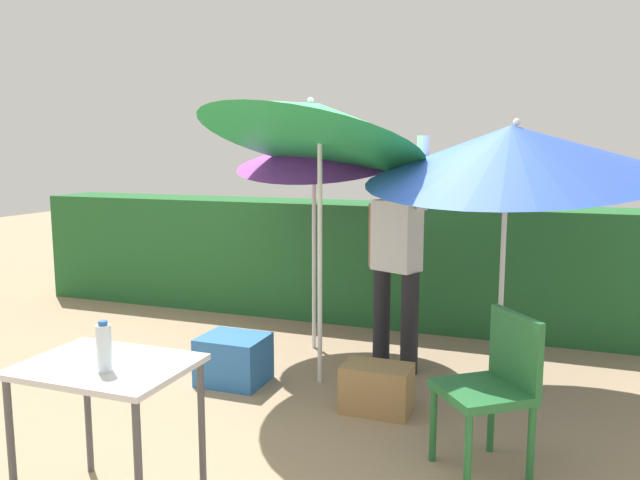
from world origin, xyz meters
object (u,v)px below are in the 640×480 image
(umbrella_orange, at_px, (511,151))
(folding_table, at_px, (107,382))
(cooler_box, at_px, (234,359))
(crate_cardboard, at_px, (377,388))
(bottle_water, at_px, (104,347))
(chair_plastic, at_px, (494,382))
(umbrella_rainbow, at_px, (315,123))
(umbrella_yellow, at_px, (317,150))
(person_vendor, at_px, (396,256))

(umbrella_orange, height_order, folding_table, umbrella_orange)
(folding_table, bearing_deg, cooler_box, 98.16)
(crate_cardboard, height_order, bottle_water, bottle_water)
(chair_plastic, distance_m, bottle_water, 2.05)
(umbrella_rainbow, height_order, folding_table, umbrella_rainbow)
(umbrella_yellow, bearing_deg, bottle_water, -89.70)
(umbrella_yellow, relative_size, crate_cardboard, 4.40)
(bottle_water, bearing_deg, chair_plastic, 34.47)
(umbrella_orange, relative_size, cooler_box, 4.34)
(folding_table, height_order, bottle_water, bottle_water)
(umbrella_yellow, distance_m, bottle_water, 2.97)
(chair_plastic, xyz_separation_m, bottle_water, (-1.66, -1.14, 0.36))
(umbrella_orange, bearing_deg, crate_cardboard, -143.96)
(umbrella_orange, xyz_separation_m, umbrella_yellow, (-1.65, 0.58, 0.00))
(umbrella_rainbow, distance_m, folding_table, 2.39)
(chair_plastic, height_order, folding_table, chair_plastic)
(folding_table, bearing_deg, crate_cardboard, 59.86)
(person_vendor, relative_size, chair_plastic, 2.11)
(cooler_box, bearing_deg, crate_cardboard, -6.71)
(crate_cardboard, distance_m, folding_table, 1.90)
(umbrella_rainbow, xyz_separation_m, umbrella_orange, (1.37, 0.18, -0.20))
(person_vendor, xyz_separation_m, folding_table, (-0.84, -2.45, -0.27))
(umbrella_yellow, xyz_separation_m, chair_plastic, (1.68, -1.69, -1.26))
(cooler_box, bearing_deg, chair_plastic, -18.91)
(umbrella_orange, height_order, cooler_box, umbrella_orange)
(chair_plastic, xyz_separation_m, folding_table, (-1.73, -1.05, 0.15))
(umbrella_rainbow, xyz_separation_m, chair_plastic, (1.40, -0.93, -1.46))
(chair_plastic, bearing_deg, bottle_water, -145.53)
(umbrella_rainbow, xyz_separation_m, folding_table, (-0.33, -1.98, -1.30))
(folding_table, bearing_deg, bottle_water, -52.96)
(person_vendor, relative_size, crate_cardboard, 4.04)
(umbrella_rainbow, height_order, umbrella_yellow, umbrella_rainbow)
(umbrella_yellow, height_order, chair_plastic, umbrella_yellow)
(umbrella_orange, xyz_separation_m, crate_cardboard, (-0.78, -0.57, -1.60))
(crate_cardboard, bearing_deg, umbrella_yellow, 127.16)
(umbrella_yellow, relative_size, cooler_box, 4.18)
(cooler_box, bearing_deg, umbrella_orange, 12.40)
(umbrella_yellow, relative_size, folding_table, 2.56)
(umbrella_yellow, xyz_separation_m, folding_table, (-0.05, -2.74, -1.10))
(umbrella_rainbow, xyz_separation_m, person_vendor, (0.51, 0.47, -1.03))
(cooler_box, xyz_separation_m, crate_cardboard, (1.17, -0.14, -0.02))
(chair_plastic, distance_m, crate_cardboard, 1.03)
(chair_plastic, bearing_deg, umbrella_rainbow, 146.40)
(umbrella_orange, bearing_deg, folding_table, -128.28)
(umbrella_orange, xyz_separation_m, folding_table, (-1.70, -2.16, -1.10))
(umbrella_rainbow, bearing_deg, bottle_water, -97.16)
(crate_cardboard, relative_size, folding_table, 0.58)
(umbrella_rainbow, bearing_deg, cooler_box, -156.21)
(folding_table, bearing_deg, umbrella_orange, 51.72)
(chair_plastic, distance_m, folding_table, 2.03)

